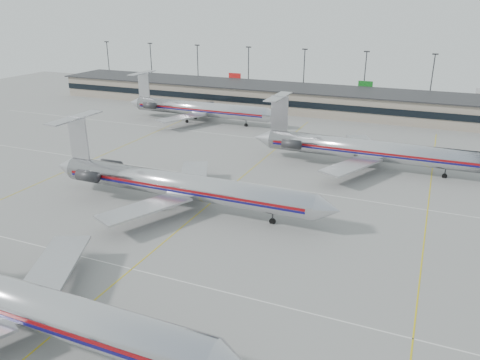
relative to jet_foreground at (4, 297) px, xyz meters
The scene contains 8 objects.
ground 6.21m from the jet_foreground, 36.13° to the left, with size 260.00×260.00×0.00m, color gray.
apron_markings 14.10m from the jet_foreground, 72.42° to the left, with size 160.00×0.15×0.02m, color silver.
terminal 101.07m from the jet_foreground, 87.66° to the left, with size 162.00×17.00×6.25m.
light_mast_row 115.19m from the jet_foreground, 87.95° to the left, with size 163.60×0.40×15.28m.
jet_foreground is the anchor object (origin of this frame).
jet_second_row 30.09m from the jet_foreground, 89.54° to the left, with size 45.78×26.96×11.98m.
jet_third_row 62.42m from the jet_foreground, 68.90° to the left, with size 43.89×26.99×12.00m.
jet_back_row 80.79m from the jet_foreground, 105.49° to the left, with size 41.96×25.81×11.47m.
Camera 1 is at (28.97, -27.22, 28.07)m, focal length 35.00 mm.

